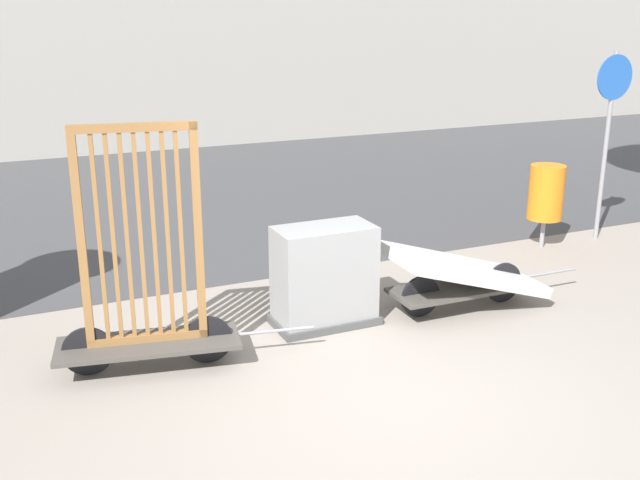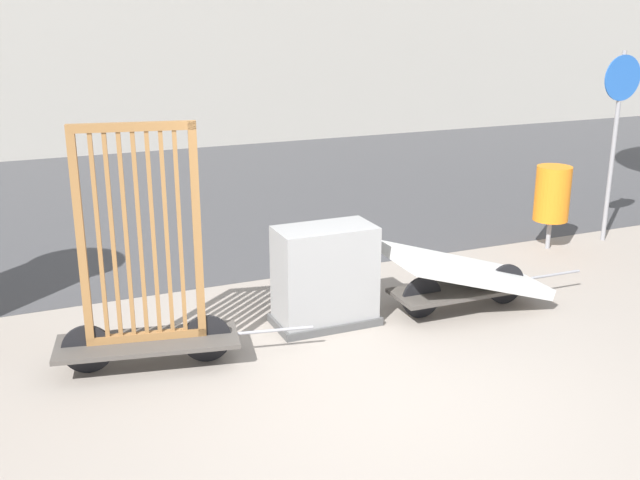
% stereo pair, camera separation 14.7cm
% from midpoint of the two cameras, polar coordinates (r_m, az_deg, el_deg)
% --- Properties ---
extents(ground_plane, '(60.00, 60.00, 0.00)m').
position_cam_midpoint_polar(ground_plane, '(6.26, 4.71, -12.13)').
color(ground_plane, gray).
extents(road_strip, '(56.00, 8.80, 0.01)m').
position_cam_midpoint_polar(road_strip, '(12.92, -11.63, 3.21)').
color(road_strip, '#424244').
rests_on(road_strip, ground_plane).
extents(bike_cart_with_bedframe, '(2.31, 0.86, 2.18)m').
position_cam_midpoint_polar(bike_cart_with_bedframe, '(6.65, -13.77, -3.78)').
color(bike_cart_with_bedframe, '#4C4742').
rests_on(bike_cart_with_bedframe, ground_plane).
extents(bike_cart_with_mattress, '(2.34, 0.90, 0.75)m').
position_cam_midpoint_polar(bike_cart_with_mattress, '(7.99, 10.41, -2.53)').
color(bike_cart_with_mattress, '#4C4742').
rests_on(bike_cart_with_mattress, ground_plane).
extents(utility_cabinet, '(1.04, 0.58, 1.02)m').
position_cam_midpoint_polar(utility_cabinet, '(7.48, -0.23, -3.05)').
color(utility_cabinet, '#4C4C4C').
rests_on(utility_cabinet, ground_plane).
extents(trash_bin, '(0.45, 0.45, 1.11)m').
position_cam_midpoint_polar(trash_bin, '(10.25, 16.46, 3.48)').
color(trash_bin, gray).
rests_on(trash_bin, ground_plane).
extents(sign_post, '(0.59, 0.06, 2.54)m').
position_cam_midpoint_polar(sign_post, '(10.72, 20.83, 8.69)').
color(sign_post, gray).
rests_on(sign_post, ground_plane).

